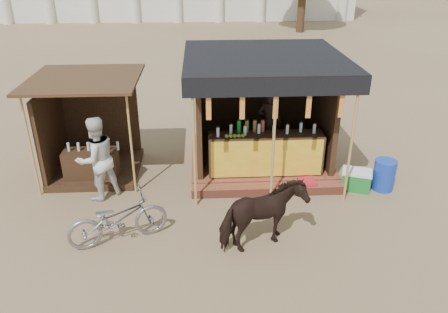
% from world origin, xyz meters
% --- Properties ---
extents(ground, '(120.00, 120.00, 0.00)m').
position_xyz_m(ground, '(0.00, 0.00, 0.00)').
color(ground, '#846B4C').
rests_on(ground, ground).
extents(main_stall, '(3.60, 3.61, 2.78)m').
position_xyz_m(main_stall, '(1.01, 3.36, 1.02)').
color(main_stall, '#974531').
rests_on(main_stall, ground).
extents(secondary_stall, '(2.40, 2.40, 2.38)m').
position_xyz_m(secondary_stall, '(-3.17, 3.24, 0.85)').
color(secondary_stall, '#382514').
rests_on(secondary_stall, ground).
extents(cow, '(1.71, 1.27, 1.31)m').
position_xyz_m(cow, '(0.60, 0.03, 0.66)').
color(cow, black).
rests_on(cow, ground).
extents(motorbike, '(1.94, 1.23, 0.96)m').
position_xyz_m(motorbike, '(-2.02, 0.37, 0.48)').
color(motorbike, gray).
rests_on(motorbike, ground).
extents(bystander, '(1.14, 1.11, 1.85)m').
position_xyz_m(bystander, '(-2.68, 2.00, 0.93)').
color(bystander, silver).
rests_on(bystander, ground).
extents(blue_barrel, '(0.63, 0.63, 0.71)m').
position_xyz_m(blue_barrel, '(3.62, 2.00, 0.35)').
color(blue_barrel, '#1535A3').
rests_on(blue_barrel, ground).
extents(red_crate, '(0.39, 0.41, 0.27)m').
position_xyz_m(red_crate, '(1.88, 2.00, 0.13)').
color(red_crate, '#AF1D2C').
rests_on(red_crate, ground).
extents(cooler, '(0.75, 0.63, 0.46)m').
position_xyz_m(cooler, '(3.01, 2.03, 0.23)').
color(cooler, '#197328').
rests_on(cooler, ground).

